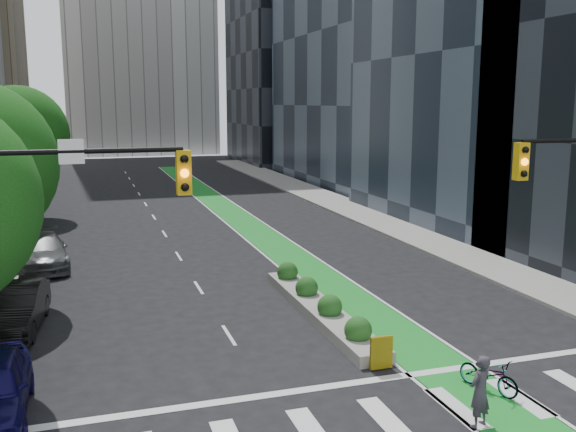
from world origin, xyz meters
TOP-DOWN VIEW (x-y plane):
  - ground at (0.00, 0.00)m, footprint 160.00×160.00m
  - sidewalk_left at (-11.80, 25.00)m, footprint 3.60×90.00m
  - sidewalk_right at (11.80, 25.00)m, footprint 3.60×90.00m
  - bike_lane_paint at (3.00, 30.00)m, footprint 2.20×70.00m
  - building_dark_end at (20.00, 68.00)m, footprint 14.00×18.00m
  - tree_midfar at (-11.00, 22.00)m, footprint 5.60×5.60m
  - tree_far at (-11.00, 32.00)m, footprint 6.60×6.60m
  - signal_left at (-8.70, 0.46)m, footprint 6.14×0.51m
  - median_planter at (1.20, 7.04)m, footprint 1.20×10.26m
  - bicycle at (3.41, -0.37)m, footprint 1.28×1.94m
  - cyclist at (2.00, -2.00)m, footprint 0.79×0.66m
  - parked_car_left_mid at (-9.50, 8.70)m, footprint 2.19×5.07m
  - parked_car_left_far at (-9.06, 17.70)m, footprint 2.77×5.66m

SIDE VIEW (x-z plane):
  - ground at x=0.00m, z-range 0.00..0.00m
  - bike_lane_paint at x=3.00m, z-range 0.00..0.01m
  - sidewalk_left at x=-11.80m, z-range 0.00..0.15m
  - sidewalk_right at x=11.80m, z-range 0.00..0.15m
  - median_planter at x=1.20m, z-range -0.18..0.92m
  - bicycle at x=3.41m, z-range 0.00..0.96m
  - parked_car_left_far at x=-9.06m, z-range 0.00..1.59m
  - parked_car_left_mid at x=-9.50m, z-range 0.00..1.62m
  - cyclist at x=2.00m, z-range 0.00..1.84m
  - signal_left at x=-8.70m, z-range 1.18..8.38m
  - tree_midfar at x=-11.00m, z-range 1.07..8.83m
  - tree_far at x=-11.00m, z-range 1.19..10.20m
  - building_dark_end at x=20.00m, z-range 0.00..28.00m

